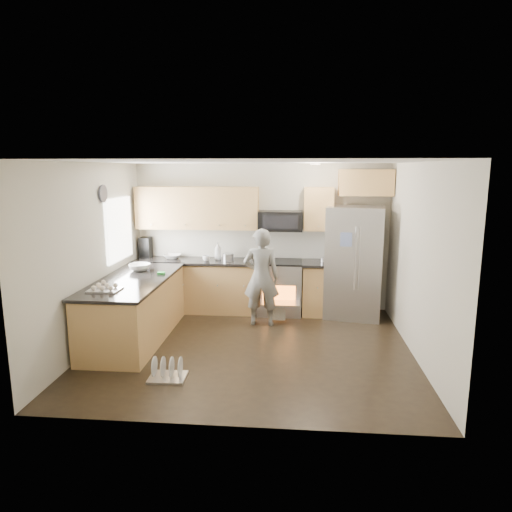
# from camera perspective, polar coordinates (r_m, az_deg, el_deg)

# --- Properties ---
(ground) EXTENTS (4.50, 4.50, 0.00)m
(ground) POSITION_cam_1_polar(r_m,az_deg,el_deg) (6.61, -0.73, -11.47)
(ground) COLOR black
(ground) RESTS_ON ground
(room_shell) EXTENTS (4.54, 4.04, 2.62)m
(room_shell) POSITION_cam_1_polar(r_m,az_deg,el_deg) (6.19, -1.10, 3.09)
(room_shell) COLOR beige
(room_shell) RESTS_ON ground
(back_cabinet_run) EXTENTS (4.45, 0.64, 2.50)m
(back_cabinet_run) POSITION_cam_1_polar(r_m,az_deg,el_deg) (8.07, -3.67, -0.20)
(back_cabinet_run) COLOR tan
(back_cabinet_run) RESTS_ON ground
(peninsula) EXTENTS (0.96, 2.36, 1.03)m
(peninsula) POSITION_cam_1_polar(r_m,az_deg,el_deg) (7.07, -14.90, -6.36)
(peninsula) COLOR tan
(peninsula) RESTS_ON ground
(stove_range) EXTENTS (0.76, 0.97, 1.79)m
(stove_range) POSITION_cam_1_polar(r_m,az_deg,el_deg) (7.99, 2.98, -2.41)
(stove_range) COLOR #B7B7BC
(stove_range) RESTS_ON ground
(refrigerator) EXTENTS (1.04, 0.87, 1.90)m
(refrigerator) POSITION_cam_1_polar(r_m,az_deg,el_deg) (7.91, 12.14, -0.77)
(refrigerator) COLOR #B7B7BC
(refrigerator) RESTS_ON ground
(person) EXTENTS (0.58, 0.38, 1.59)m
(person) POSITION_cam_1_polar(r_m,az_deg,el_deg) (7.33, 0.66, -2.68)
(person) COLOR slate
(person) RESTS_ON ground
(dish_rack) EXTENTS (0.46, 0.37, 0.27)m
(dish_rack) POSITION_cam_1_polar(r_m,az_deg,el_deg) (5.82, -11.00, -14.11)
(dish_rack) COLOR #B7B7BC
(dish_rack) RESTS_ON ground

